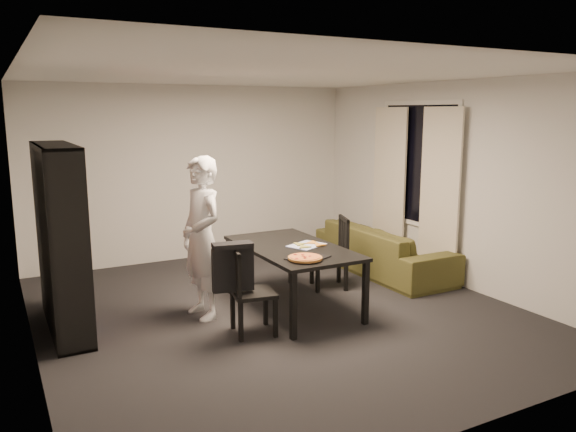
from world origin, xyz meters
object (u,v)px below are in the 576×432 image
baking_tray (308,258)px  pepperoni_pizza (305,258)px  sofa (383,249)px  dining_table (292,252)px  bookshelf (61,239)px  chair_left (245,286)px  chair_right (336,248)px  person (202,238)px

baking_tray → pepperoni_pizza: 0.09m
pepperoni_pizza → sofa: bearing=32.5°
dining_table → bookshelf: bearing=166.8°
bookshelf → pepperoni_pizza: bearing=-27.7°
chair_left → bookshelf: bearing=66.8°
pepperoni_pizza → sofa: 2.40m
bookshelf → pepperoni_pizza: bookshelf is taller
bookshelf → chair_left: 1.92m
dining_table → chair_right: 0.95m
dining_table → person: bearing=167.7°
dining_table → chair_left: 0.93m
chair_right → baking_tray: bearing=-26.4°
bookshelf → sofa: 4.22m
bookshelf → person: (1.37, -0.34, -0.07)m
dining_table → pepperoni_pizza: size_ratio=4.93×
pepperoni_pizza → chair_left: bearing=168.4°
bookshelf → chair_left: bookshelf is taller
bookshelf → baking_tray: bearing=-25.8°
dining_table → chair_right: chair_right is taller
dining_table → chair_right: (0.85, 0.41, -0.14)m
chair_left → person: (-0.20, 0.68, 0.37)m
chair_right → sofa: 1.02m
bookshelf → chair_right: bearing=-2.6°
bookshelf → person: bookshelf is taller
pepperoni_pizza → sofa: size_ratio=0.16×
person → baking_tray: person is taller
bookshelf → baking_tray: size_ratio=4.75×
chair_left → person: 0.80m
bookshelf → person: bearing=-13.8°
chair_left → sofa: bearing=-56.6°
bookshelf → chair_right: size_ratio=2.09×
dining_table → baking_tray: baking_tray is taller
dining_table → person: 1.03m
pepperoni_pizza → chair_right: bearing=44.4°
baking_tray → chair_left: bearing=174.2°
pepperoni_pizza → dining_table: bearing=73.7°
person → pepperoni_pizza: (0.81, -0.81, -0.13)m
chair_left → sofa: chair_left is taller
pepperoni_pizza → bookshelf: bearing=152.3°
dining_table → pepperoni_pizza: 0.63m
chair_right → baking_tray: chair_right is taller
bookshelf → chair_left: bearing=-33.0°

